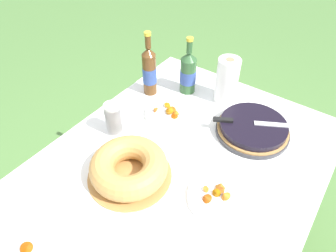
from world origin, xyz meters
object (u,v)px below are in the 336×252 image
at_px(cup_stack, 113,119).
at_px(paper_towel_roll, 227,81).
at_px(snack_plate_near, 167,113).
at_px(snack_plate_right, 218,196).
at_px(berry_tart, 253,128).
at_px(serving_knife, 248,122).
at_px(bundt_cake, 129,167).
at_px(cider_bottle_green, 188,73).
at_px(cider_bottle_amber, 149,71).

xyz_separation_m(cup_stack, paper_towel_roll, (0.51, -0.29, 0.04)).
xyz_separation_m(snack_plate_near, snack_plate_right, (-0.28, -0.44, -0.00)).
bearing_deg(berry_tart, serving_knife, 119.00).
bearing_deg(bundt_cake, paper_towel_roll, -6.22).
xyz_separation_m(cup_stack, snack_plate_near, (0.24, -0.12, -0.07)).
bearing_deg(berry_tart, cider_bottle_green, 76.65).
distance_m(berry_tart, snack_plate_right, 0.41).
distance_m(bundt_cake, snack_plate_right, 0.36).
relative_size(cup_stack, snack_plate_right, 0.68).
height_order(cider_bottle_green, cider_bottle_amber, cider_bottle_amber).
distance_m(berry_tart, serving_knife, 0.05).
bearing_deg(paper_towel_roll, serving_knife, -129.22).
xyz_separation_m(cup_stack, cider_bottle_green, (0.46, -0.09, 0.03)).
relative_size(berry_tart, paper_towel_roll, 1.41).
bearing_deg(snack_plate_right, cider_bottle_amber, 58.73).
distance_m(serving_knife, cider_bottle_green, 0.41).
xyz_separation_m(berry_tart, cup_stack, (-0.36, 0.51, 0.05)).
distance_m(cider_bottle_green, cider_bottle_amber, 0.20).
bearing_deg(bundt_cake, snack_plate_near, 14.23).
xyz_separation_m(cider_bottle_amber, snack_plate_right, (-0.38, -0.62, -0.12)).
xyz_separation_m(serving_knife, cup_stack, (-0.35, 0.49, 0.02)).
bearing_deg(serving_knife, snack_plate_right, -108.93).
relative_size(bundt_cake, cider_bottle_green, 1.10).
height_order(snack_plate_near, paper_towel_roll, paper_towel_roll).
bearing_deg(cup_stack, berry_tart, -54.70).
bearing_deg(serving_knife, paper_towel_roll, 111.78).
bearing_deg(berry_tart, snack_plate_right, -173.85).
relative_size(cider_bottle_green, cider_bottle_amber, 0.90).
distance_m(berry_tart, cup_stack, 0.63).
relative_size(cider_bottle_amber, paper_towel_roll, 1.44).
height_order(serving_knife, paper_towel_roll, paper_towel_roll).
bearing_deg(bundt_cake, snack_plate_right, -71.51).
bearing_deg(paper_towel_roll, cider_bottle_green, 103.33).
xyz_separation_m(cider_bottle_green, snack_plate_right, (-0.50, -0.46, -0.10)).
xyz_separation_m(berry_tart, paper_towel_roll, (0.15, 0.22, 0.09)).
height_order(bundt_cake, cup_stack, cup_stack).
distance_m(bundt_cake, snack_plate_near, 0.40).
relative_size(serving_knife, cider_bottle_amber, 0.99).
bearing_deg(serving_knife, berry_tart, 0.00).
bearing_deg(cider_bottle_green, cup_stack, 168.57).
xyz_separation_m(cider_bottle_green, cider_bottle_amber, (-0.13, 0.15, 0.02)).
relative_size(berry_tart, cup_stack, 2.05).
xyz_separation_m(serving_knife, snack_plate_right, (-0.39, -0.07, -0.05)).
relative_size(cup_stack, cider_bottle_amber, 0.48).
distance_m(bundt_cake, cider_bottle_amber, 0.57).
bearing_deg(cup_stack, cider_bottle_green, -11.43).
distance_m(cup_stack, snack_plate_near, 0.28).
bearing_deg(cider_bottle_amber, snack_plate_right, -121.27).
distance_m(bundt_cake, cider_bottle_green, 0.63).
distance_m(cider_bottle_amber, snack_plate_near, 0.24).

